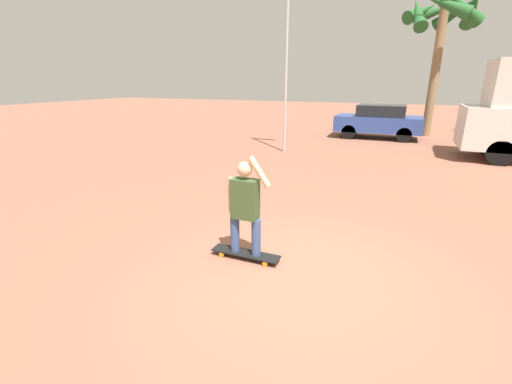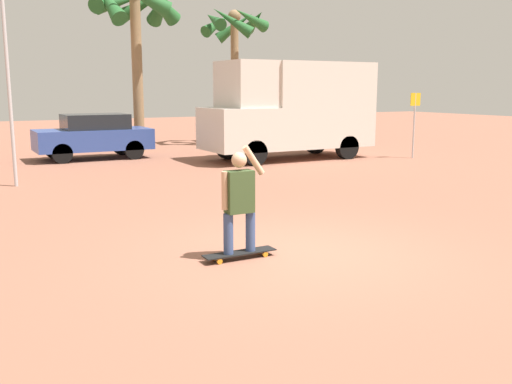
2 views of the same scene
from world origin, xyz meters
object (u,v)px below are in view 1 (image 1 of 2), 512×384
(skateboard, at_px, (246,254))
(flagpole, at_px, (290,38))
(person_skateboarder, at_px, (245,204))
(parked_car_blue, at_px, (379,121))
(palm_tree_center_background, at_px, (443,17))

(skateboard, distance_m, flagpole, 9.34)
(skateboard, relative_size, person_skateboarder, 0.71)
(skateboard, bearing_deg, parked_car_blue, 85.91)
(person_skateboarder, distance_m, flagpole, 9.02)
(parked_car_blue, bearing_deg, person_skateboarder, -94.09)
(palm_tree_center_background, bearing_deg, skateboard, -101.80)
(skateboard, relative_size, palm_tree_center_background, 0.17)
(skateboard, relative_size, flagpole, 0.15)
(parked_car_blue, xyz_separation_m, palm_tree_center_background, (2.16, 1.80, 4.52))
(skateboard, height_order, parked_car_blue, parked_car_blue)
(skateboard, bearing_deg, flagpole, 103.89)
(person_skateboarder, xyz_separation_m, flagpole, (-2.03, 8.20, 3.15))
(person_skateboarder, bearing_deg, parked_car_blue, 85.91)
(person_skateboarder, height_order, flagpole, flagpole)
(skateboard, height_order, flagpole, flagpole)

